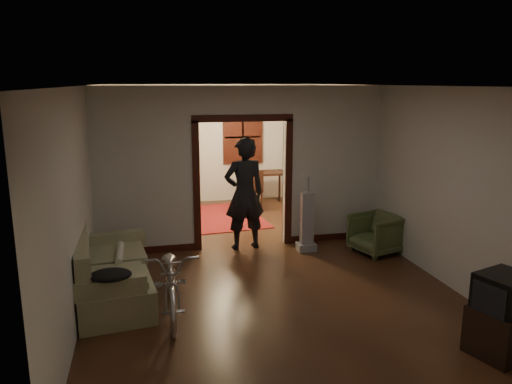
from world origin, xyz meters
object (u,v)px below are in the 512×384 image
object	(u,v)px
sofa	(111,265)
person	(244,194)
locker	(160,164)
desk	(263,189)
armchair	(376,234)
bicycle	(172,279)

from	to	relation	value
sofa	person	world-z (taller)	person
locker	desk	bearing A→B (deg)	-2.42
locker	armchair	bearing A→B (deg)	-45.07
person	bicycle	bearing A→B (deg)	51.70
sofa	armchair	size ratio (longest dim) A/B	2.73
sofa	armchair	bearing A→B (deg)	4.76
sofa	person	distance (m)	2.75
armchair	desk	distance (m)	3.91
bicycle	desk	world-z (taller)	bicycle
sofa	bicycle	xyz separation A→B (m)	(0.76, -0.65, -0.01)
armchair	desk	size ratio (longest dim) A/B	0.71
sofa	armchair	xyz separation A→B (m)	(4.28, 0.90, -0.13)
person	desk	size ratio (longest dim) A/B	1.87
bicycle	armchair	size ratio (longest dim) A/B	2.36
bicycle	person	world-z (taller)	person
locker	person	bearing A→B (deg)	-63.87
person	locker	world-z (taller)	locker
person	desk	distance (m)	3.26
sofa	bicycle	distance (m)	1.00
bicycle	armchair	bearing A→B (deg)	25.26
bicycle	person	xyz separation A→B (m)	(1.39, 2.29, 0.52)
sofa	bicycle	size ratio (longest dim) A/B	1.16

